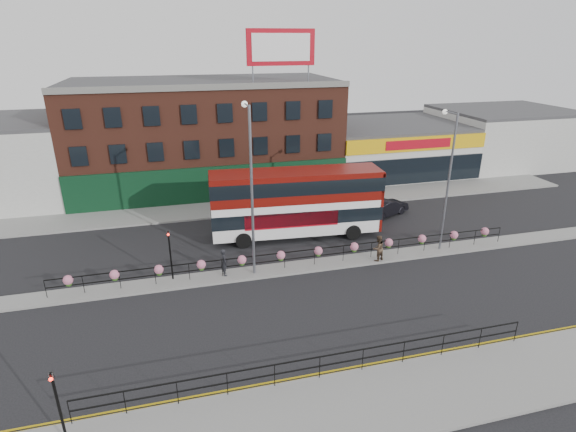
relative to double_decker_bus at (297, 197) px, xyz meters
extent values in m
plane|color=black|center=(-1.20, -5.05, -3.11)|extent=(120.00, 120.00, 0.00)
cube|color=gray|center=(-1.20, -17.05, -3.03)|extent=(60.00, 4.00, 0.15)
cube|color=gray|center=(-1.20, 6.95, -3.03)|extent=(60.00, 4.00, 0.15)
cube|color=gray|center=(-1.20, -5.05, -3.03)|extent=(60.00, 1.60, 0.15)
cube|color=gold|center=(-1.20, -14.75, -3.10)|extent=(60.00, 0.10, 0.01)
cube|color=gold|center=(-1.20, -14.93, -3.10)|extent=(60.00, 0.10, 0.01)
cube|color=brown|center=(-5.20, 14.95, 1.89)|extent=(25.00, 12.00, 10.00)
cube|color=#3F3F42|center=(-5.20, 14.95, 7.04)|extent=(25.00, 12.00, 0.30)
cube|color=black|center=(-5.20, 8.87, -1.41)|extent=(25.00, 0.25, 3.40)
cube|color=silver|center=(14.80, 14.95, -0.61)|extent=(15.00, 12.00, 5.00)
cube|color=#3F3F42|center=(14.80, 14.95, 2.04)|extent=(15.00, 12.00, 0.30)
cube|color=#DEA80B|center=(14.80, 8.87, 1.19)|extent=(15.00, 0.25, 1.40)
cube|color=#A50816|center=(14.80, 8.75, 1.19)|extent=(7.00, 0.10, 0.90)
cube|color=black|center=(14.80, 8.87, -1.51)|extent=(15.00, 0.25, 2.60)
cube|color=#B9B9B4|center=(29.55, 14.95, -0.11)|extent=(14.50, 12.00, 6.00)
cube|color=#3F3F42|center=(29.55, 14.95, 3.04)|extent=(14.50, 12.00, 0.30)
cube|color=#A50816|center=(1.30, 9.95, 10.09)|extent=(6.00, 0.25, 3.00)
cube|color=white|center=(1.30, 9.81, 10.09)|extent=(5.10, 0.04, 2.25)
cylinder|color=slate|center=(-1.20, 9.95, 7.89)|extent=(0.12, 0.12, 1.40)
cylinder|color=slate|center=(3.80, 9.95, 7.89)|extent=(0.12, 0.12, 1.40)
cube|color=black|center=(-1.20, -5.05, -1.86)|extent=(30.00, 0.05, 0.05)
cube|color=black|center=(-1.20, -5.05, -2.35)|extent=(30.00, 0.05, 0.05)
cylinder|color=black|center=(-16.20, -5.05, -2.41)|extent=(0.04, 0.04, 1.10)
cylinder|color=black|center=(-14.20, -5.05, -2.41)|extent=(0.04, 0.04, 1.10)
cylinder|color=black|center=(-12.20, -5.05, -2.41)|extent=(0.04, 0.04, 1.10)
cylinder|color=black|center=(-10.20, -5.05, -2.41)|extent=(0.04, 0.04, 1.10)
cylinder|color=black|center=(-8.20, -5.05, -2.41)|extent=(0.04, 0.04, 1.10)
cylinder|color=black|center=(-6.20, -5.05, -2.41)|extent=(0.04, 0.04, 1.10)
cylinder|color=black|center=(-4.20, -5.05, -2.41)|extent=(0.04, 0.04, 1.10)
cylinder|color=black|center=(-2.20, -5.05, -2.41)|extent=(0.04, 0.04, 1.10)
cylinder|color=black|center=(-0.20, -5.05, -2.41)|extent=(0.04, 0.04, 1.10)
cylinder|color=black|center=(1.80, -5.05, -2.41)|extent=(0.04, 0.04, 1.10)
cylinder|color=black|center=(3.80, -5.05, -2.41)|extent=(0.04, 0.04, 1.10)
cylinder|color=black|center=(5.80, -5.05, -2.41)|extent=(0.04, 0.04, 1.10)
cylinder|color=black|center=(7.80, -5.05, -2.41)|extent=(0.04, 0.04, 1.10)
cylinder|color=black|center=(9.80, -5.05, -2.41)|extent=(0.04, 0.04, 1.10)
cylinder|color=black|center=(11.80, -5.05, -2.41)|extent=(0.04, 0.04, 1.10)
cylinder|color=black|center=(13.80, -5.05, -2.41)|extent=(0.04, 0.04, 1.10)
sphere|color=#C26785|center=(-14.95, -5.05, -2.01)|extent=(0.56, 0.56, 0.56)
sphere|color=#2D5B19|center=(-14.95, -5.05, -2.24)|extent=(0.36, 0.36, 0.36)
sphere|color=#C26785|center=(-12.45, -5.05, -2.01)|extent=(0.56, 0.56, 0.56)
sphere|color=#2D5B19|center=(-12.45, -5.05, -2.24)|extent=(0.36, 0.36, 0.36)
sphere|color=#C26785|center=(-9.95, -5.05, -2.01)|extent=(0.56, 0.56, 0.56)
sphere|color=#2D5B19|center=(-9.95, -5.05, -2.24)|extent=(0.36, 0.36, 0.36)
sphere|color=#C26785|center=(-7.45, -5.05, -2.01)|extent=(0.56, 0.56, 0.56)
sphere|color=#2D5B19|center=(-7.45, -5.05, -2.24)|extent=(0.36, 0.36, 0.36)
sphere|color=#C26785|center=(-4.95, -5.05, -2.01)|extent=(0.56, 0.56, 0.56)
sphere|color=#2D5B19|center=(-4.95, -5.05, -2.24)|extent=(0.36, 0.36, 0.36)
sphere|color=#C26785|center=(-2.45, -5.05, -2.01)|extent=(0.56, 0.56, 0.56)
sphere|color=#2D5B19|center=(-2.45, -5.05, -2.24)|extent=(0.36, 0.36, 0.36)
sphere|color=#C26785|center=(0.05, -5.05, -2.01)|extent=(0.56, 0.56, 0.56)
sphere|color=#2D5B19|center=(0.05, -5.05, -2.24)|extent=(0.36, 0.36, 0.36)
sphere|color=#C26785|center=(2.55, -5.05, -2.01)|extent=(0.56, 0.56, 0.56)
sphere|color=#2D5B19|center=(2.55, -5.05, -2.24)|extent=(0.36, 0.36, 0.36)
sphere|color=#C26785|center=(5.05, -5.05, -2.01)|extent=(0.56, 0.56, 0.56)
sphere|color=#2D5B19|center=(5.05, -5.05, -2.24)|extent=(0.36, 0.36, 0.36)
sphere|color=#C26785|center=(7.55, -5.05, -2.01)|extent=(0.56, 0.56, 0.56)
sphere|color=#2D5B19|center=(7.55, -5.05, -2.24)|extent=(0.36, 0.36, 0.36)
sphere|color=#C26785|center=(10.05, -5.05, -2.01)|extent=(0.56, 0.56, 0.56)
sphere|color=#2D5B19|center=(10.05, -5.05, -2.24)|extent=(0.36, 0.36, 0.36)
sphere|color=#C26785|center=(12.55, -5.05, -2.01)|extent=(0.56, 0.56, 0.56)
sphere|color=#2D5B19|center=(12.55, -5.05, -2.24)|extent=(0.36, 0.36, 0.36)
cube|color=black|center=(-3.20, -15.15, -1.86)|extent=(20.00, 0.05, 0.05)
cube|color=black|center=(-3.20, -15.15, -2.35)|extent=(20.00, 0.05, 0.05)
cylinder|color=black|center=(-13.20, -15.15, -2.41)|extent=(0.04, 0.04, 1.10)
cylinder|color=black|center=(-11.20, -15.15, -2.41)|extent=(0.04, 0.04, 1.10)
cylinder|color=black|center=(-9.20, -15.15, -2.41)|extent=(0.04, 0.04, 1.10)
cylinder|color=black|center=(-7.20, -15.15, -2.41)|extent=(0.04, 0.04, 1.10)
cylinder|color=black|center=(-5.20, -15.15, -2.41)|extent=(0.04, 0.04, 1.10)
cylinder|color=black|center=(-3.20, -15.15, -2.41)|extent=(0.04, 0.04, 1.10)
cylinder|color=black|center=(-1.20, -15.15, -2.41)|extent=(0.04, 0.04, 1.10)
cylinder|color=black|center=(0.80, -15.15, -2.41)|extent=(0.04, 0.04, 1.10)
cylinder|color=black|center=(2.80, -15.15, -2.41)|extent=(0.04, 0.04, 1.10)
cylinder|color=black|center=(4.80, -15.15, -2.41)|extent=(0.04, 0.04, 1.10)
cylinder|color=black|center=(6.80, -15.15, -2.41)|extent=(0.04, 0.04, 1.10)
cube|color=white|center=(-0.05, 0.01, -0.40)|extent=(12.57, 3.76, 4.51)
cube|color=#5F0C08|center=(-0.05, 0.01, 0.89)|extent=(12.64, 3.82, 2.03)
cube|color=black|center=(-0.05, 0.01, -1.19)|extent=(12.66, 3.85, 1.01)
cube|color=black|center=(-0.05, 0.01, 1.06)|extent=(12.68, 3.87, 1.01)
cube|color=#5F0C08|center=(-0.05, 0.01, 1.88)|extent=(12.57, 3.76, 0.14)
cube|color=#5F0C08|center=(6.08, -0.47, -0.40)|extent=(0.42, 2.88, 4.51)
cube|color=#A50816|center=(-0.72, -1.38, -1.25)|extent=(6.74, 0.56, 1.13)
cylinder|color=black|center=(-4.20, -1.09, -2.54)|extent=(1.15, 0.42, 1.13)
cylinder|color=black|center=(-3.99, 1.72, -2.54)|extent=(1.15, 0.42, 1.13)
cylinder|color=black|center=(3.89, -1.71, -2.54)|extent=(1.15, 0.42, 1.13)
cylinder|color=black|center=(4.10, 1.10, -2.54)|extent=(1.15, 0.42, 1.13)
imported|color=black|center=(8.41, 2.14, -2.39)|extent=(4.83, 5.49, 1.43)
imported|color=black|center=(-6.03, -4.95, -2.08)|extent=(0.70, 0.51, 1.76)
imported|color=#483728|center=(4.04, -5.56, -2.07)|extent=(1.29, 1.22, 1.78)
cylinder|color=slate|center=(-4.21, -5.18, 2.23)|extent=(0.17, 0.17, 10.38)
cylinder|color=slate|center=(-4.21, -4.40, 7.32)|extent=(0.10, 1.56, 0.10)
sphere|color=silver|center=(-4.21, -3.62, 7.27)|extent=(0.37, 0.37, 0.37)
cylinder|color=slate|center=(9.05, -5.02, 1.75)|extent=(0.15, 0.15, 9.42)
cylinder|color=slate|center=(9.05, -4.31, 6.37)|extent=(0.09, 1.41, 0.09)
sphere|color=silver|center=(9.05, -3.61, 6.32)|extent=(0.34, 0.34, 0.34)
cylinder|color=black|center=(-13.20, -16.05, -1.36)|extent=(0.10, 0.10, 3.20)
imported|color=black|center=(-13.20, -16.05, 0.24)|extent=(0.15, 0.18, 0.90)
sphere|color=#FF190C|center=(-13.20, -16.17, 0.06)|extent=(0.14, 0.14, 0.14)
cylinder|color=black|center=(-9.20, -4.65, -1.36)|extent=(0.10, 0.10, 3.20)
imported|color=black|center=(-9.20, -4.65, 0.24)|extent=(0.15, 0.18, 0.90)
sphere|color=#FF190C|center=(-9.20, -4.77, 0.06)|extent=(0.14, 0.14, 0.14)
camera|label=1|loc=(-8.46, -29.89, 10.82)|focal=28.00mm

